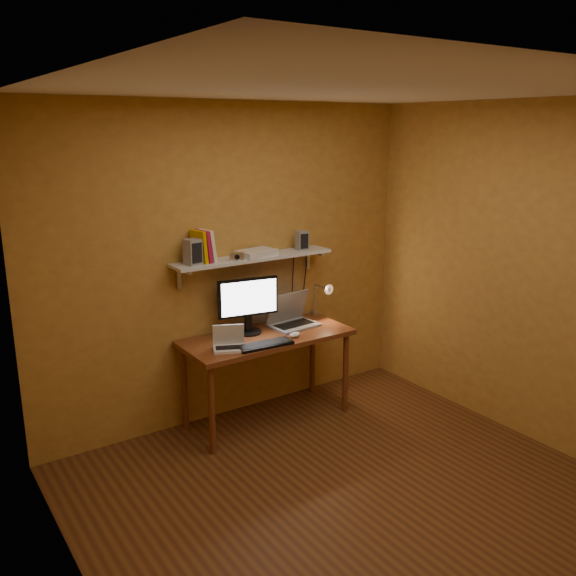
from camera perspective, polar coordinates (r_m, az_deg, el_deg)
room at (r=3.75m, az=6.58°, el=-2.22°), size 3.44×3.24×2.64m
desk at (r=5.01m, az=-1.97°, el=-5.36°), size 1.40×0.60×0.75m
wall_shelf at (r=4.97m, az=-3.23°, el=2.82°), size 1.40×0.25×0.21m
monitor at (r=4.97m, az=-3.76°, el=-1.37°), size 0.51×0.25×0.46m
laptop at (r=5.20m, az=0.27°, el=-2.72°), size 0.42×0.32×0.29m
netbook at (r=4.69m, az=-5.55°, el=-5.07°), size 0.29×0.26×0.19m
keyboard at (r=4.73m, az=-2.17°, el=-5.34°), size 0.45×0.18×0.02m
mouse at (r=4.93m, az=0.65°, el=-4.39°), size 0.12×0.09×0.04m
desk_lamp at (r=5.37m, az=3.26°, el=-0.66°), size 0.09×0.23×0.38m
speaker_left at (r=4.69m, az=-8.91°, el=3.35°), size 0.13×0.13×0.20m
speaker_right at (r=5.21m, az=1.31°, el=4.48°), size 0.10×0.10×0.16m
books at (r=4.76m, az=-7.95°, el=3.89°), size 0.16×0.18×0.25m
shelf_camera at (r=4.80m, az=-4.82°, el=2.95°), size 0.11×0.07×0.07m
router at (r=4.97m, az=-2.97°, el=3.30°), size 0.34×0.25×0.05m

